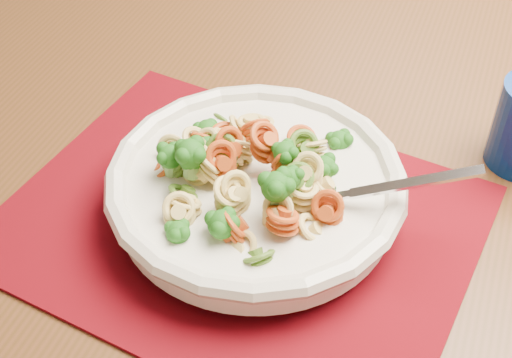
% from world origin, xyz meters
% --- Properties ---
extents(dining_table, '(1.48, 0.98, 0.73)m').
position_xyz_m(dining_table, '(-0.32, -0.62, 0.63)').
color(dining_table, '#4F2C16').
rests_on(dining_table, ground).
extents(placemat, '(0.46, 0.38, 0.00)m').
position_xyz_m(placemat, '(-0.29, -0.68, 0.73)').
color(placemat, '#58030B').
rests_on(placemat, dining_table).
extents(pasta_bowl, '(0.27, 0.27, 0.05)m').
position_xyz_m(pasta_bowl, '(-0.28, -0.66, 0.76)').
color(pasta_bowl, beige).
rests_on(pasta_bowl, placemat).
extents(pasta_broccoli_heap, '(0.23, 0.23, 0.06)m').
position_xyz_m(pasta_broccoli_heap, '(-0.28, -0.66, 0.78)').
color(pasta_broccoli_heap, tan).
rests_on(pasta_broccoli_heap, pasta_bowl).
extents(fork, '(0.18, 0.06, 0.08)m').
position_xyz_m(fork, '(-0.21, -0.67, 0.77)').
color(fork, silver).
rests_on(fork, pasta_bowl).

